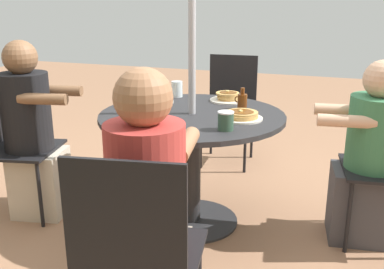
{
  "coord_description": "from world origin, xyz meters",
  "views": [
    {
      "loc": [
        -0.88,
        2.52,
        1.43
      ],
      "look_at": [
        0.0,
        0.0,
        0.6
      ],
      "focal_mm": 42.0,
      "sensor_mm": 36.0,
      "label": 1
    }
  ],
  "objects_px": {
    "drinking_glass_b": "(177,89)",
    "pancake_plate_b": "(155,100)",
    "diner_south": "(149,221)",
    "pancake_plate_c": "(228,97)",
    "patio_chair_north": "(230,102)",
    "coffee_cup": "(226,121)",
    "diner_east": "(32,137)",
    "patio_chair_south": "(137,250)",
    "pancake_plate_a": "(241,116)",
    "patio_chair_east": "(7,138)",
    "drinking_glass_a": "(155,104)",
    "syrup_bottle": "(242,101)",
    "diner_west": "(368,160)",
    "patio_table": "(192,137)"
  },
  "relations": [
    {
      "from": "patio_chair_east",
      "to": "drinking_glass_b",
      "type": "xyz_separation_m",
      "value": [
        -0.94,
        -0.68,
        0.26
      ]
    },
    {
      "from": "pancake_plate_a",
      "to": "patio_chair_south",
      "type": "bearing_deg",
      "value": 84.82
    },
    {
      "from": "patio_chair_north",
      "to": "pancake_plate_b",
      "type": "distance_m",
      "value": 1.09
    },
    {
      "from": "diner_south",
      "to": "coffee_cup",
      "type": "relative_size",
      "value": 11.56
    },
    {
      "from": "diner_south",
      "to": "drinking_glass_b",
      "type": "bearing_deg",
      "value": 97.01
    },
    {
      "from": "diner_east",
      "to": "patio_chair_south",
      "type": "height_order",
      "value": "diner_east"
    },
    {
      "from": "patio_chair_east",
      "to": "drinking_glass_a",
      "type": "xyz_separation_m",
      "value": [
        -1.0,
        -0.17,
        0.27
      ]
    },
    {
      "from": "pancake_plate_b",
      "to": "syrup_bottle",
      "type": "distance_m",
      "value": 0.6
    },
    {
      "from": "diner_east",
      "to": "pancake_plate_c",
      "type": "xyz_separation_m",
      "value": [
        -1.15,
        -0.63,
        0.21
      ]
    },
    {
      "from": "patio_chair_north",
      "to": "drinking_glass_a",
      "type": "bearing_deg",
      "value": 80.81
    },
    {
      "from": "diner_east",
      "to": "patio_chair_south",
      "type": "distance_m",
      "value": 1.58
    },
    {
      "from": "diner_east",
      "to": "drinking_glass_b",
      "type": "xyz_separation_m",
      "value": [
        -0.77,
        -0.64,
        0.24
      ]
    },
    {
      "from": "pancake_plate_b",
      "to": "diner_south",
      "type": "bearing_deg",
      "value": 112.5
    },
    {
      "from": "pancake_plate_a",
      "to": "drinking_glass_a",
      "type": "relative_size",
      "value": 1.94
    },
    {
      "from": "drinking_glass_b",
      "to": "pancake_plate_b",
      "type": "bearing_deg",
      "value": 73.06
    },
    {
      "from": "patio_chair_north",
      "to": "pancake_plate_b",
      "type": "bearing_deg",
      "value": 72.74
    },
    {
      "from": "patio_chair_south",
      "to": "syrup_bottle",
      "type": "bearing_deg",
      "value": 77.97
    },
    {
      "from": "diner_west",
      "to": "syrup_bottle",
      "type": "distance_m",
      "value": 0.83
    },
    {
      "from": "syrup_bottle",
      "to": "drinking_glass_b",
      "type": "bearing_deg",
      "value": -22.08
    },
    {
      "from": "drinking_glass_a",
      "to": "pancake_plate_c",
      "type": "bearing_deg",
      "value": -123.42
    },
    {
      "from": "pancake_plate_b",
      "to": "coffee_cup",
      "type": "distance_m",
      "value": 0.77
    },
    {
      "from": "patio_table",
      "to": "pancake_plate_a",
      "type": "bearing_deg",
      "value": 174.78
    },
    {
      "from": "diner_south",
      "to": "diner_west",
      "type": "distance_m",
      "value": 1.46
    },
    {
      "from": "drinking_glass_b",
      "to": "syrup_bottle",
      "type": "bearing_deg",
      "value": 157.92
    },
    {
      "from": "diner_south",
      "to": "pancake_plate_c",
      "type": "xyz_separation_m",
      "value": [
        0.06,
        -1.44,
        0.2
      ]
    },
    {
      "from": "diner_east",
      "to": "diner_west",
      "type": "relative_size",
      "value": 1.07
    },
    {
      "from": "pancake_plate_a",
      "to": "pancake_plate_c",
      "type": "height_order",
      "value": "pancake_plate_c"
    },
    {
      "from": "patio_chair_east",
      "to": "drinking_glass_b",
      "type": "bearing_deg",
      "value": 113.51
    },
    {
      "from": "drinking_glass_a",
      "to": "diner_east",
      "type": "bearing_deg",
      "value": 9.02
    },
    {
      "from": "patio_chair_east",
      "to": "diner_east",
      "type": "relative_size",
      "value": 0.79
    },
    {
      "from": "diner_south",
      "to": "syrup_bottle",
      "type": "bearing_deg",
      "value": 76.27
    },
    {
      "from": "patio_chair_north",
      "to": "pancake_plate_c",
      "type": "height_order",
      "value": "patio_chair_north"
    },
    {
      "from": "pancake_plate_a",
      "to": "pancake_plate_c",
      "type": "xyz_separation_m",
      "value": [
        0.19,
        -0.43,
        0.0
      ]
    },
    {
      "from": "diner_west",
      "to": "syrup_bottle",
      "type": "xyz_separation_m",
      "value": [
        0.78,
        -0.06,
        0.28
      ]
    },
    {
      "from": "diner_east",
      "to": "diner_west",
      "type": "height_order",
      "value": "diner_east"
    },
    {
      "from": "pancake_plate_a",
      "to": "coffee_cup",
      "type": "height_order",
      "value": "coffee_cup"
    },
    {
      "from": "patio_chair_north",
      "to": "diner_south",
      "type": "relative_size",
      "value": 0.78
    },
    {
      "from": "pancake_plate_c",
      "to": "syrup_bottle",
      "type": "distance_m",
      "value": 0.25
    },
    {
      "from": "diner_east",
      "to": "drinking_glass_a",
      "type": "xyz_separation_m",
      "value": [
        -0.82,
        -0.13,
        0.25
      ]
    },
    {
      "from": "diner_east",
      "to": "pancake_plate_c",
      "type": "relative_size",
      "value": 4.64
    },
    {
      "from": "patio_chair_east",
      "to": "pancake_plate_b",
      "type": "height_order",
      "value": "patio_chair_east"
    },
    {
      "from": "pancake_plate_a",
      "to": "drinking_glass_b",
      "type": "xyz_separation_m",
      "value": [
        0.58,
        -0.45,
        0.03
      ]
    },
    {
      "from": "pancake_plate_b",
      "to": "patio_table",
      "type": "bearing_deg",
      "value": 150.05
    },
    {
      "from": "patio_chair_south",
      "to": "pancake_plate_a",
      "type": "height_order",
      "value": "patio_chair_south"
    },
    {
      "from": "patio_chair_north",
      "to": "coffee_cup",
      "type": "xyz_separation_m",
      "value": [
        -0.36,
        1.5,
        0.26
      ]
    },
    {
      "from": "pancake_plate_a",
      "to": "pancake_plate_b",
      "type": "relative_size",
      "value": 1.0
    },
    {
      "from": "diner_south",
      "to": "coffee_cup",
      "type": "bearing_deg",
      "value": 72.14
    },
    {
      "from": "coffee_cup",
      "to": "drinking_glass_b",
      "type": "height_order",
      "value": "drinking_glass_b"
    },
    {
      "from": "pancake_plate_a",
      "to": "syrup_bottle",
      "type": "bearing_deg",
      "value": -77.51
    },
    {
      "from": "coffee_cup",
      "to": "pancake_plate_b",
      "type": "bearing_deg",
      "value": -36.9
    }
  ]
}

